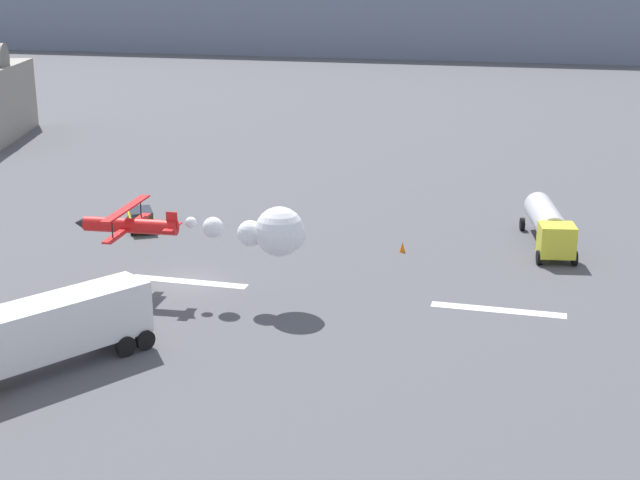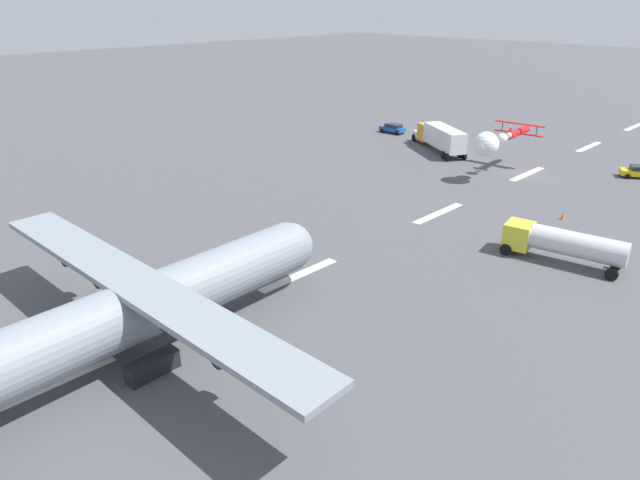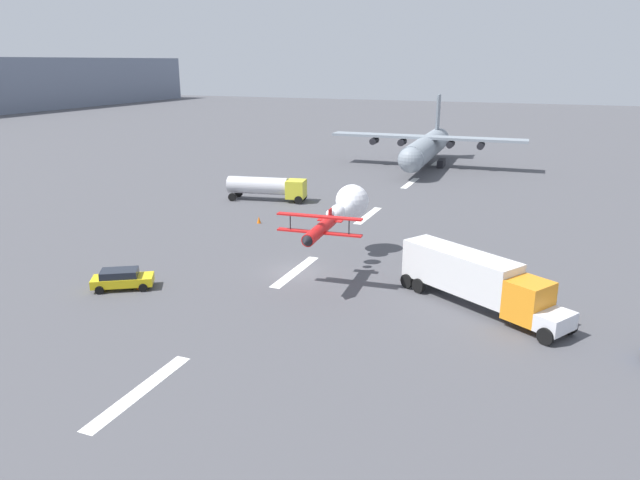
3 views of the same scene
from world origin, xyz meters
The scene contains 10 objects.
ground_plane centered at (0.00, 0.00, 0.00)m, with size 440.00×440.00×0.00m, color #4C4C51.
runway_stripe_4 centered at (0.00, 0.00, 0.01)m, with size 8.00×0.90×0.01m, color white.
runway_stripe_5 centered at (19.91, 0.00, 0.01)m, with size 8.00×0.90×0.01m, color white.
mountain_ridge_distant centered at (0.00, 155.72, 8.94)m, with size 396.00×16.00×17.87m, color slate.
stunt_biplane_red centered at (5.38, -2.56, 4.59)m, with size 14.63×6.56×2.97m.
semi_truck_orange centered at (-1.86, -14.63, 2.10)m, with size 9.13×12.53×3.70m.
fuel_tanker_truck centered at (22.46, 13.82, 1.75)m, with size 4.36×10.00×2.90m.
airport_staff_sedan centered at (-8.39, 10.64, 0.81)m, with size 3.85×4.77×1.52m.
traffic_cone_near centered at (-7.99, 9.41, 0.38)m, with size 0.44×0.44×0.75m, color orange.
traffic_cone_far centered at (12.44, 9.85, 0.38)m, with size 0.44×0.44×0.75m, color orange.
Camera 1 is at (22.32, -51.26, 19.71)m, focal length 50.42 mm.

